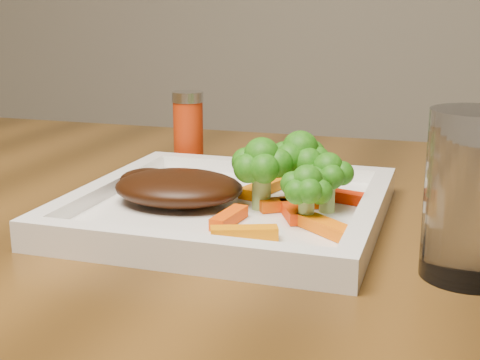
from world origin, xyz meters
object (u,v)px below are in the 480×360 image
(plate, at_px, (230,212))
(steak, at_px, (179,188))
(spice_shaker, at_px, (188,131))
(drinking_glass, at_px, (474,196))

(plate, height_order, steak, steak)
(spice_shaker, relative_size, drinking_glass, 0.77)
(steak, relative_size, spice_shaker, 1.30)
(drinking_glass, bearing_deg, plate, 159.64)
(plate, distance_m, spice_shaker, 0.20)
(plate, bearing_deg, spice_shaker, 122.62)
(steak, relative_size, drinking_glass, 0.99)
(steak, distance_m, drinking_glass, 0.26)
(plate, bearing_deg, steak, -171.78)
(plate, bearing_deg, drinking_glass, -20.36)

